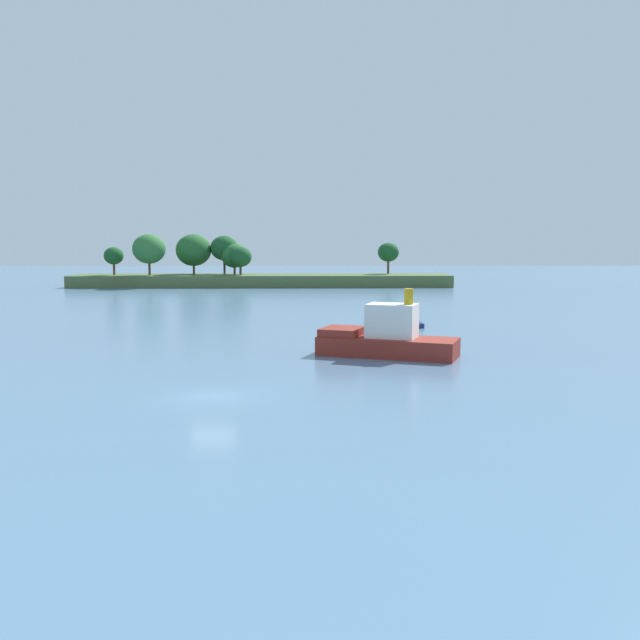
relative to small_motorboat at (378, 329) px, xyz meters
The scene contains 5 objects.
ground_plane 30.77m from the small_motorboat, 114.08° to the right, with size 400.00×400.00×0.00m, color slate.
treeline_island 70.67m from the small_motorboat, 105.47° to the left, with size 71.92×11.40×9.97m.
small_motorboat is the anchor object (origin of this frame).
fishing_skiff 6.26m from the small_motorboat, 47.28° to the left, with size 1.40×4.39×0.97m.
tugboat 14.20m from the small_motorboat, 93.89° to the right, with size 11.29×7.45×5.25m.
Camera 1 is at (5.19, -39.72, 8.95)m, focal length 39.53 mm.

